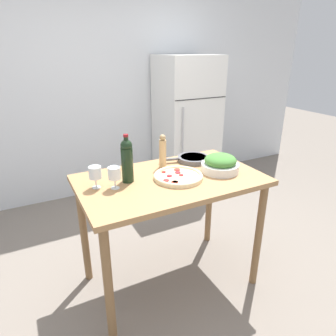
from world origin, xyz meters
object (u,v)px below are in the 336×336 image
(wine_glass_near, at_px, (114,174))
(salad_bowl, at_px, (220,164))
(homemade_pizza, at_px, (178,176))
(refrigerator, at_px, (186,124))
(wine_glass_far, at_px, (95,173))
(pepper_mill, at_px, (163,152))
(wine_bottle, at_px, (127,160))
(cast_iron_skillet, at_px, (193,159))

(wine_glass_near, distance_m, salad_bowl, 0.78)
(wine_glass_near, relative_size, homemade_pizza, 0.43)
(wine_glass_near, bearing_deg, refrigerator, 46.76)
(refrigerator, bearing_deg, wine_glass_near, -133.24)
(wine_glass_far, height_order, pepper_mill, pepper_mill)
(wine_glass_far, height_order, salad_bowl, wine_glass_far)
(refrigerator, bearing_deg, pepper_mill, -126.78)
(wine_glass_far, xyz_separation_m, salad_bowl, (0.89, -0.14, -0.04))
(wine_glass_near, xyz_separation_m, salad_bowl, (0.78, -0.08, -0.04))
(wine_bottle, height_order, salad_bowl, wine_bottle)
(refrigerator, height_order, wine_bottle, refrigerator)
(refrigerator, bearing_deg, wine_bottle, -132.17)
(wine_bottle, height_order, pepper_mill, wine_bottle)
(refrigerator, relative_size, wine_glass_near, 11.48)
(wine_glass_far, relative_size, salad_bowl, 0.53)
(wine_bottle, relative_size, wine_glass_far, 2.26)
(wine_bottle, xyz_separation_m, wine_glass_near, (-0.11, -0.07, -0.06))
(salad_bowl, height_order, cast_iron_skillet, salad_bowl)
(wine_glass_near, bearing_deg, wine_glass_far, 148.67)
(cast_iron_skillet, bearing_deg, pepper_mill, -178.12)
(wine_glass_near, bearing_deg, wine_bottle, 30.17)
(wine_glass_near, bearing_deg, cast_iron_skillet, 15.64)
(refrigerator, distance_m, cast_iron_skillet, 1.53)
(refrigerator, bearing_deg, homemade_pizza, -122.35)
(pepper_mill, bearing_deg, wine_bottle, -158.87)
(salad_bowl, bearing_deg, wine_bottle, 167.90)
(wine_glass_far, relative_size, cast_iron_skillet, 0.37)
(refrigerator, distance_m, wine_glass_far, 2.15)
(cast_iron_skillet, bearing_deg, salad_bowl, -78.06)
(homemade_pizza, distance_m, cast_iron_skillet, 0.38)
(salad_bowl, bearing_deg, wine_glass_near, 174.34)
(refrigerator, xyz_separation_m, wine_glass_near, (-1.45, -1.54, 0.16))
(wine_bottle, distance_m, pepper_mill, 0.35)
(wine_bottle, xyz_separation_m, wine_glass_far, (-0.22, -0.00, -0.05))
(wine_glass_far, bearing_deg, salad_bowl, -9.13)
(wine_bottle, xyz_separation_m, pepper_mill, (0.33, 0.13, -0.03))
(wine_bottle, relative_size, salad_bowl, 1.20)
(refrigerator, distance_m, salad_bowl, 1.76)
(salad_bowl, bearing_deg, refrigerator, 67.50)
(wine_glass_far, distance_m, homemade_pizza, 0.57)
(wine_glass_near, bearing_deg, pepper_mill, 23.57)
(pepper_mill, xyz_separation_m, salad_bowl, (0.34, -0.27, -0.06))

